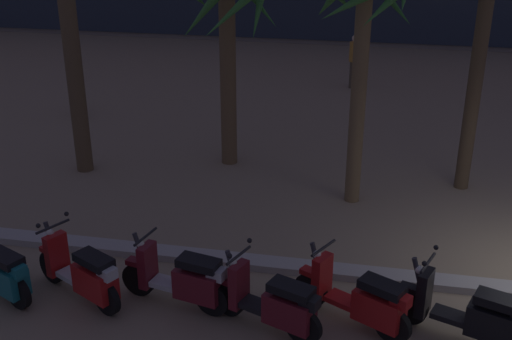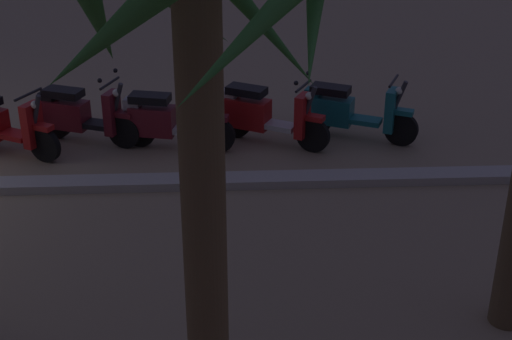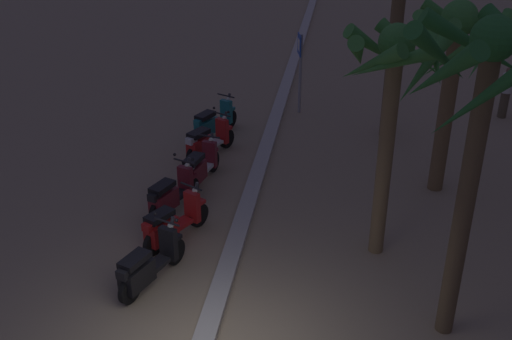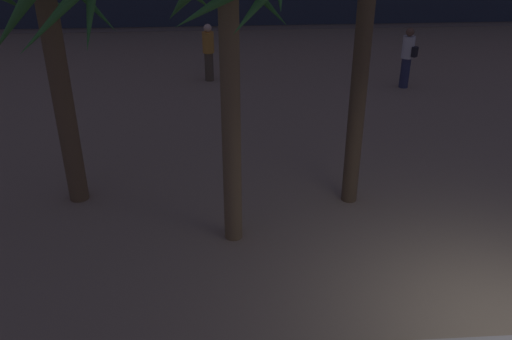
# 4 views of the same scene
# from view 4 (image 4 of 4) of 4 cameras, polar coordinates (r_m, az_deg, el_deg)

# --- Properties ---
(palm_tree_near_sign) EXTENTS (2.02, 2.00, 4.52)m
(palm_tree_near_sign) POSITION_cam_4_polar(r_m,az_deg,el_deg) (7.71, -2.69, 15.25)
(palm_tree_near_sign) COLOR olive
(palm_tree_near_sign) RESTS_ON ground
(palm_tree_mid_walkway) EXTENTS (2.41, 2.40, 4.39)m
(palm_tree_mid_walkway) POSITION_cam_4_polar(r_m,az_deg,el_deg) (9.58, -20.79, 14.31)
(palm_tree_mid_walkway) COLOR brown
(palm_tree_mid_walkway) RESTS_ON ground
(pedestrian_by_palm_tree) EXTENTS (0.41, 0.44, 1.70)m
(pedestrian_by_palm_tree) POSITION_cam_4_polar(r_m,az_deg,el_deg) (16.23, 15.51, 11.36)
(pedestrian_by_palm_tree) COLOR #2D3351
(pedestrian_by_palm_tree) RESTS_ON ground
(pedestrian_strolling_near_curb) EXTENTS (0.34, 0.34, 1.67)m
(pedestrian_strolling_near_curb) POSITION_cam_4_polar(r_m,az_deg,el_deg) (16.33, -4.98, 12.24)
(pedestrian_strolling_near_curb) COLOR brown
(pedestrian_strolling_near_curb) RESTS_ON ground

